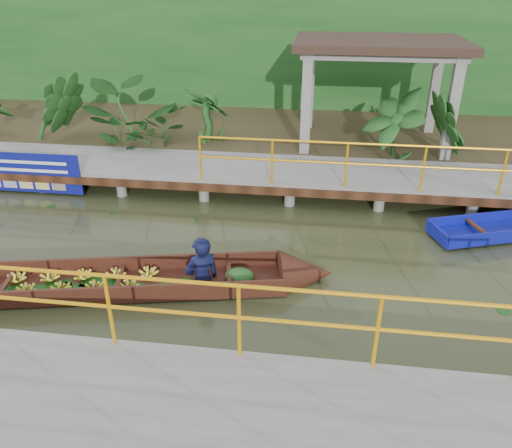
# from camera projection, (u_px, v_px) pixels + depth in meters

# --- Properties ---
(ground) EXTENTS (80.00, 80.00, 0.00)m
(ground) POSITION_uv_depth(u_px,v_px,m) (224.00, 263.00, 9.19)
(ground) COLOR #293018
(ground) RESTS_ON ground
(land_strip) EXTENTS (30.00, 8.00, 0.45)m
(land_strip) POSITION_uv_depth(u_px,v_px,m) (269.00, 132.00, 15.69)
(land_strip) COLOR #372E1B
(land_strip) RESTS_ON ground
(far_dock) EXTENTS (16.00, 2.06, 1.66)m
(far_dock) POSITION_uv_depth(u_px,v_px,m) (252.00, 172.00, 11.99)
(far_dock) COLOR slate
(far_dock) RESTS_ON ground
(pavilion) EXTENTS (4.40, 3.00, 3.00)m
(pavilion) POSITION_uv_depth(u_px,v_px,m) (379.00, 54.00, 13.08)
(pavilion) COLOR slate
(pavilion) RESTS_ON ground
(foliage_backdrop) EXTENTS (30.00, 0.80, 4.00)m
(foliage_backdrop) POSITION_uv_depth(u_px,v_px,m) (278.00, 61.00, 17.07)
(foliage_backdrop) COLOR #164417
(foliage_backdrop) RESTS_ON ground
(vendor_boat) EXTENTS (9.12, 2.77, 2.07)m
(vendor_boat) POSITION_uv_depth(u_px,v_px,m) (83.00, 278.00, 8.33)
(vendor_boat) COLOR black
(vendor_boat) RESTS_ON ground
(blue_banner) EXTENTS (3.13, 0.04, 0.98)m
(blue_banner) POSITION_uv_depth(u_px,v_px,m) (18.00, 172.00, 11.76)
(blue_banner) COLOR navy
(blue_banner) RESTS_ON ground
(tropical_plants) EXTENTS (14.34, 1.34, 1.67)m
(tropical_plants) POSITION_uv_depth(u_px,v_px,m) (197.00, 116.00, 13.47)
(tropical_plants) COLOR #164417
(tropical_plants) RESTS_ON ground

